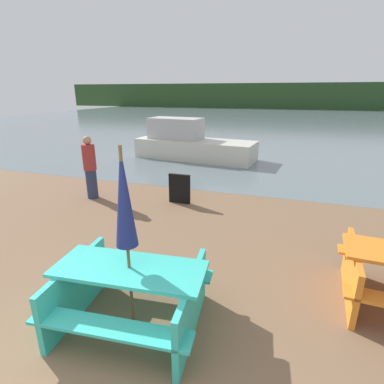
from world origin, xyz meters
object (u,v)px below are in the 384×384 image
at_px(picnic_table_teal, 131,290).
at_px(boat, 190,144).
at_px(person, 90,168).
at_px(signboard, 180,189).
at_px(umbrella_navy, 124,200).

bearing_deg(picnic_table_teal, boat, 104.47).
bearing_deg(person, signboard, 9.06).
relative_size(picnic_table_teal, person, 1.14).
bearing_deg(boat, picnic_table_teal, -69.20).
bearing_deg(picnic_table_teal, umbrella_navy, 82.87).
height_order(picnic_table_teal, boat, boat).
bearing_deg(boat, signboard, -67.89).
bearing_deg(person, umbrella_navy, -48.78).
height_order(boat, signboard, boat).
relative_size(picnic_table_teal, boat, 0.37).
relative_size(umbrella_navy, person, 1.34).
distance_m(picnic_table_teal, person, 4.97).
height_order(umbrella_navy, signboard, umbrella_navy).
bearing_deg(signboard, person, -170.94).
bearing_deg(picnic_table_teal, person, 131.22).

